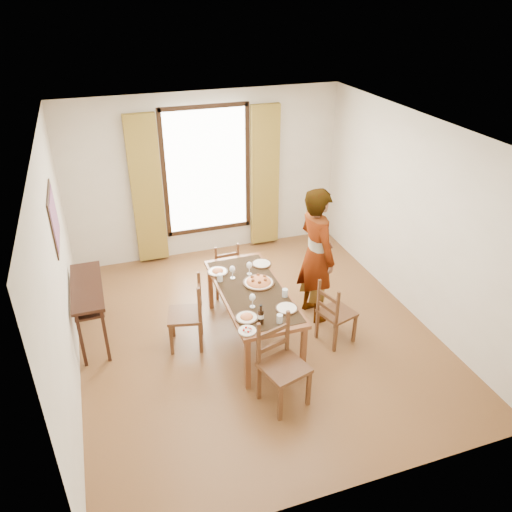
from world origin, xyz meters
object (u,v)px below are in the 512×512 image
object	(u,v)px
dining_table	(252,294)
pasta_platter	(259,280)
console_table	(88,293)
man	(316,255)

from	to	relation	value
dining_table	pasta_platter	distance (m)	0.20
console_table	pasta_platter	xyz separation A→B (m)	(2.08, -0.59, 0.12)
console_table	pasta_platter	size ratio (longest dim) A/B	3.00
man	console_table	bearing A→B (deg)	74.46
console_table	man	size ratio (longest dim) A/B	0.63
console_table	dining_table	xyz separation A→B (m)	(1.96, -0.70, 0.00)
console_table	dining_table	size ratio (longest dim) A/B	0.66
dining_table	pasta_platter	size ratio (longest dim) A/B	4.57
man	pasta_platter	bearing A→B (deg)	92.45
console_table	man	xyz separation A→B (m)	(2.94, -0.45, 0.26)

